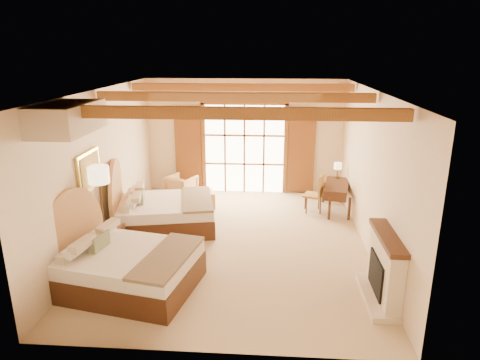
# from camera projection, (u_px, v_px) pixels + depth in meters

# --- Properties ---
(floor) EXTENTS (7.00, 7.00, 0.00)m
(floor) POSITION_uv_depth(u_px,v_px,m) (235.00, 242.00, 9.16)
(floor) COLOR #C6AD88
(floor) RESTS_ON ground
(wall_back) EXTENTS (5.50, 0.00, 5.50)m
(wall_back) POSITION_uv_depth(u_px,v_px,m) (245.00, 137.00, 12.03)
(wall_back) COLOR beige
(wall_back) RESTS_ON ground
(wall_left) EXTENTS (0.00, 7.00, 7.00)m
(wall_left) POSITION_uv_depth(u_px,v_px,m) (103.00, 168.00, 8.88)
(wall_left) COLOR beige
(wall_left) RESTS_ON ground
(wall_right) EXTENTS (0.00, 7.00, 7.00)m
(wall_right) POSITION_uv_depth(u_px,v_px,m) (372.00, 173.00, 8.51)
(wall_right) COLOR beige
(wall_right) RESTS_ON ground
(ceiling) EXTENTS (7.00, 7.00, 0.00)m
(ceiling) POSITION_uv_depth(u_px,v_px,m) (234.00, 91.00, 8.22)
(ceiling) COLOR #B76E3B
(ceiling) RESTS_ON ground
(ceiling_beams) EXTENTS (5.39, 4.60, 0.18)m
(ceiling_beams) POSITION_uv_depth(u_px,v_px,m) (234.00, 97.00, 8.26)
(ceiling_beams) COLOR #93562C
(ceiling_beams) RESTS_ON ceiling
(french_doors) EXTENTS (3.95, 0.08, 2.60)m
(french_doors) POSITION_uv_depth(u_px,v_px,m) (244.00, 149.00, 12.08)
(french_doors) COLOR white
(french_doors) RESTS_ON ground
(fireplace) EXTENTS (0.46, 1.40, 1.16)m
(fireplace) POSITION_uv_depth(u_px,v_px,m) (384.00, 271.00, 6.93)
(fireplace) COLOR beige
(fireplace) RESTS_ON ground
(painting) EXTENTS (0.06, 0.95, 0.75)m
(painting) POSITION_uv_depth(u_px,v_px,m) (89.00, 171.00, 8.12)
(painting) COLOR #D5C34E
(painting) RESTS_ON wall_left
(canopy_valance) EXTENTS (0.70, 1.40, 0.45)m
(canopy_valance) POSITION_uv_depth(u_px,v_px,m) (67.00, 118.00, 6.55)
(canopy_valance) COLOR beige
(canopy_valance) RESTS_ON ceiling
(bed_near) EXTENTS (2.55, 2.10, 1.47)m
(bed_near) POSITION_uv_depth(u_px,v_px,m) (118.00, 264.00, 7.32)
(bed_near) COLOR #4C2A18
(bed_near) RESTS_ON floor
(bed_far) EXTENTS (2.51, 2.07, 1.45)m
(bed_far) POSITION_uv_depth(u_px,v_px,m) (158.00, 210.00, 9.78)
(bed_far) COLOR #4C2A18
(bed_far) RESTS_ON floor
(nightstand) EXTENTS (0.58, 0.58, 0.64)m
(nightstand) POSITION_uv_depth(u_px,v_px,m) (108.00, 243.00, 8.41)
(nightstand) COLOR #4C2A18
(nightstand) RESTS_ON floor
(floor_lamp) EXTENTS (0.39, 0.39, 1.86)m
(floor_lamp) POSITION_uv_depth(u_px,v_px,m) (99.00, 181.00, 8.09)
(floor_lamp) COLOR #3A2B1A
(floor_lamp) RESTS_ON floor
(armchair) EXTENTS (0.92, 0.93, 0.65)m
(armchair) POSITION_uv_depth(u_px,v_px,m) (182.00, 187.00, 11.80)
(armchair) COLOR tan
(armchair) RESTS_ON floor
(ottoman) EXTENTS (0.71, 0.71, 0.41)m
(ottoman) POSITION_uv_depth(u_px,v_px,m) (203.00, 199.00, 11.18)
(ottoman) COLOR tan
(ottoman) RESTS_ON floor
(desk) EXTENTS (0.82, 1.41, 0.71)m
(desk) POSITION_uv_depth(u_px,v_px,m) (336.00, 196.00, 10.85)
(desk) COLOR #4C2A18
(desk) RESTS_ON floor
(desk_chair) EXTENTS (0.57, 0.56, 0.99)m
(desk_chair) POSITION_uv_depth(u_px,v_px,m) (314.00, 200.00, 10.81)
(desk_chair) COLOR #B28E42
(desk_chair) RESTS_ON floor
(desk_lamp) EXTENTS (0.21, 0.21, 0.41)m
(desk_lamp) POSITION_uv_depth(u_px,v_px,m) (338.00, 167.00, 11.17)
(desk_lamp) COLOR #3A2B1A
(desk_lamp) RESTS_ON desk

